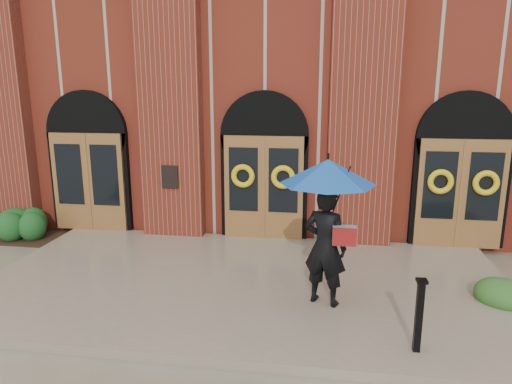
# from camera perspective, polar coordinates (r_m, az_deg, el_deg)

# --- Properties ---
(ground) EXTENTS (90.00, 90.00, 0.00)m
(ground) POSITION_cam_1_polar(r_m,az_deg,el_deg) (8.87, -1.46, -12.16)
(ground) COLOR gray
(ground) RESTS_ON ground
(landing) EXTENTS (10.00, 5.30, 0.15)m
(landing) POSITION_cam_1_polar(r_m,az_deg,el_deg) (8.98, -1.29, -11.32)
(landing) COLOR gray
(landing) RESTS_ON ground
(church_building) EXTENTS (16.20, 12.53, 7.00)m
(church_building) POSITION_cam_1_polar(r_m,az_deg,el_deg) (16.75, 3.78, 12.08)
(church_building) COLOR maroon
(church_building) RESTS_ON ground
(man_with_umbrella) EXTENTS (2.03, 2.03, 2.49)m
(man_with_umbrella) POSITION_cam_1_polar(r_m,az_deg,el_deg) (7.55, 8.86, -1.54)
(man_with_umbrella) COLOR black
(man_with_umbrella) RESTS_ON landing
(metal_post) EXTENTS (0.15, 0.15, 1.08)m
(metal_post) POSITION_cam_1_polar(r_m,az_deg,el_deg) (6.89, 19.70, -14.17)
(metal_post) COLOR black
(metal_post) RESTS_ON landing
(hedge_wall_left) EXTENTS (2.74, 1.10, 0.70)m
(hedge_wall_left) POSITION_cam_1_polar(r_m,az_deg,el_deg) (13.07, -27.26, -3.64)
(hedge_wall_left) COLOR #17461A
(hedge_wall_left) RESTS_ON ground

